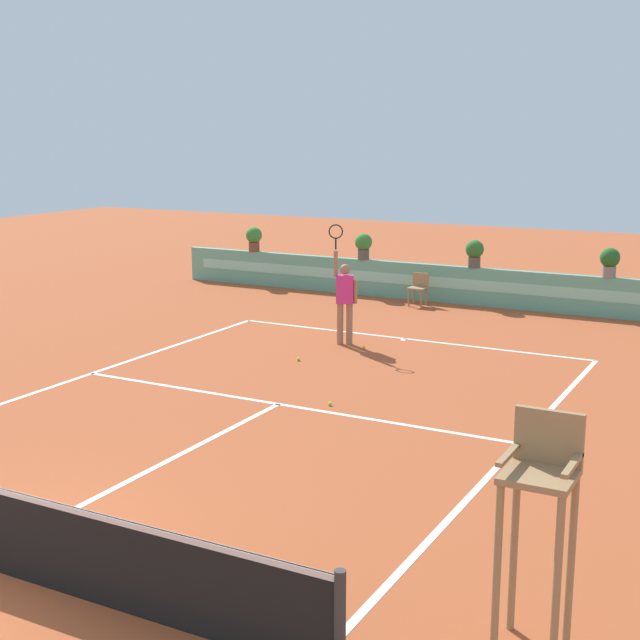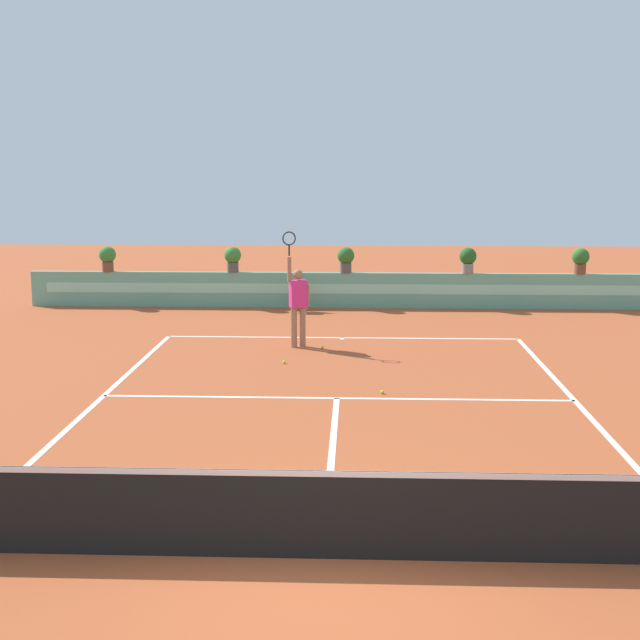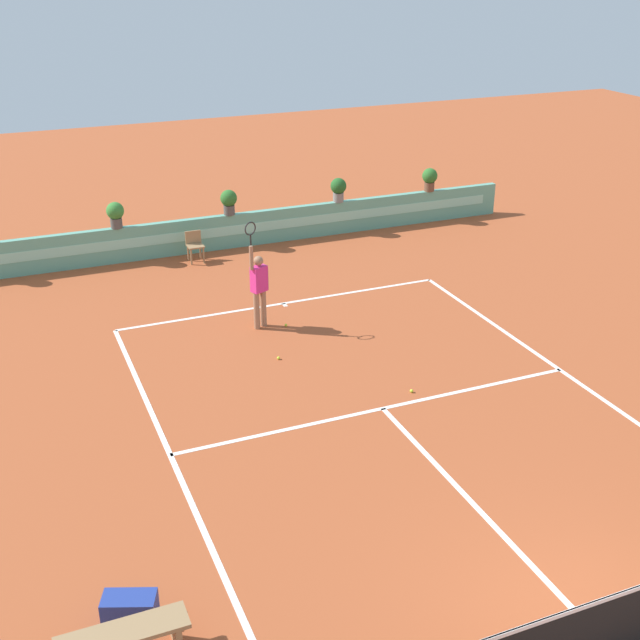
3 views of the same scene
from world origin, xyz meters
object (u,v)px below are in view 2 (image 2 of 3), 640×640
(tennis_player, at_px, (298,300))
(tennis_ball_by_sideline, at_px, (323,347))
(potted_plant_far_right, at_px, (581,259))
(potted_plant_far_left, at_px, (108,257))
(tennis_ball_near_baseline, at_px, (284,362))
(potted_plant_right, at_px, (468,259))
(ball_kid_chair, at_px, (300,294))
(potted_plant_centre, at_px, (346,258))
(potted_plant_left, at_px, (233,258))
(tennis_ball_mid_court, at_px, (382,392))

(tennis_player, bearing_deg, tennis_ball_by_sideline, -19.14)
(tennis_player, relative_size, potted_plant_far_right, 3.57)
(tennis_ball_by_sideline, height_order, potted_plant_far_left, potted_plant_far_left)
(tennis_ball_near_baseline, bearing_deg, tennis_ball_by_sideline, 64.18)
(potted_plant_far_left, bearing_deg, potted_plant_right, 0.00)
(ball_kid_chair, distance_m, potted_plant_far_right, 7.90)
(potted_plant_far_left, bearing_deg, tennis_ball_by_sideline, -42.24)
(ball_kid_chair, xyz_separation_m, potted_plant_centre, (1.25, 0.73, 0.93))
(potted_plant_right, bearing_deg, tennis_ball_by_sideline, -123.70)
(potted_plant_right, height_order, potted_plant_left, same)
(tennis_player, relative_size, potted_plant_left, 3.57)
(tennis_ball_by_sideline, xyz_separation_m, potted_plant_far_left, (-6.37, 5.79, 1.38))
(potted_plant_far_right, bearing_deg, tennis_ball_near_baseline, -136.61)
(tennis_ball_mid_court, height_order, potted_plant_centre, potted_plant_centre)
(potted_plant_far_right, bearing_deg, potted_plant_right, 180.00)
(ball_kid_chair, bearing_deg, tennis_ball_near_baseline, -89.25)
(potted_plant_right, distance_m, potted_plant_left, 6.64)
(potted_plant_centre, bearing_deg, ball_kid_chair, -149.64)
(tennis_player, bearing_deg, tennis_ball_mid_court, -66.45)
(tennis_ball_by_sideline, distance_m, potted_plant_right, 7.09)
(tennis_player, height_order, potted_plant_centre, tennis_player)
(tennis_ball_by_sideline, xyz_separation_m, potted_plant_far_right, (6.99, 5.79, 1.38))
(tennis_ball_near_baseline, relative_size, potted_plant_far_left, 0.09)
(potted_plant_far_left, relative_size, potted_plant_far_right, 1.00)
(tennis_player, bearing_deg, potted_plant_far_left, 136.11)
(tennis_ball_near_baseline, distance_m, potted_plant_far_right, 10.71)
(tennis_player, height_order, tennis_ball_mid_court, tennis_player)
(tennis_ball_mid_court, height_order, potted_plant_right, potted_plant_right)
(potted_plant_far_left, bearing_deg, tennis_ball_mid_court, -51.84)
(ball_kid_chair, height_order, tennis_ball_mid_court, ball_kid_chair)
(potted_plant_left, bearing_deg, tennis_ball_mid_court, -67.55)
(tennis_ball_near_baseline, relative_size, tennis_ball_mid_court, 1.00)
(tennis_player, distance_m, tennis_ball_near_baseline, 1.99)
(tennis_ball_near_baseline, distance_m, potted_plant_centre, 7.52)
(tennis_player, relative_size, tennis_ball_mid_court, 38.01)
(tennis_ball_mid_court, relative_size, potted_plant_far_left, 0.09)
(tennis_ball_mid_court, bearing_deg, tennis_ball_by_sideline, 107.38)
(tennis_ball_near_baseline, height_order, potted_plant_far_left, potted_plant_far_left)
(potted_plant_far_right, bearing_deg, tennis_ball_by_sideline, -140.38)
(tennis_player, height_order, potted_plant_far_right, tennis_player)
(tennis_ball_mid_court, xyz_separation_m, potted_plant_centre, (-0.78, 9.65, 1.38))
(potted_plant_right, bearing_deg, potted_plant_centre, 180.00)
(potted_plant_far_left, bearing_deg, tennis_player, -43.89)
(ball_kid_chair, bearing_deg, potted_plant_far_right, 5.36)
(tennis_ball_mid_court, bearing_deg, potted_plant_far_left, 128.16)
(tennis_ball_near_baseline, relative_size, potted_plant_left, 0.09)
(tennis_ball_near_baseline, height_order, tennis_ball_mid_court, same)
(tennis_ball_mid_court, bearing_deg, tennis_player, 113.55)
(tennis_ball_mid_court, height_order, potted_plant_far_left, potted_plant_far_left)
(potted_plant_centre, bearing_deg, tennis_ball_near_baseline, -99.06)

